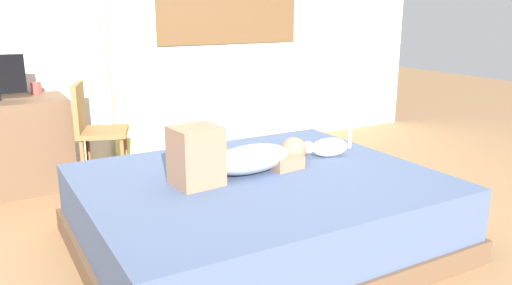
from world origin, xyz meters
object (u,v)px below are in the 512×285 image
Objects in this scene: cat at (327,147)px; chair_by_desk at (94,127)px; bed at (258,211)px; person_lying at (238,157)px; desk at (10,146)px; cup at (36,88)px.

cat is 1.91m from chair_by_desk.
chair_by_desk is (-0.61, 1.59, 0.29)m from bed.
bed is 2.22× the size of person_lying.
desk is (-1.22, 1.84, 0.15)m from bed.
cat is at bearing -50.68° from cup.
bed is 0.69m from cat.
person_lying is 1.05× the size of desk.
bed is at bearing -37.62° from person_lying.
person_lying is at bearing -57.50° from desk.
desk is at bearing -143.01° from cup.
person_lying is at bearing -176.20° from cat.
bed is 2.32m from cup.
desk reaches higher than bed.
person_lying reaches higher than cat.
cup is at bearing 115.19° from bed.
person_lying is 1.60m from chair_by_desk.
chair_by_desk reaches higher than person_lying.
chair_by_desk is at bearing -22.64° from desk.
person_lying is 1.10× the size of chair_by_desk.
desk is at bearing 122.50° from person_lying.
person_lying is 2.15m from cup.
desk is at bearing 123.60° from bed.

